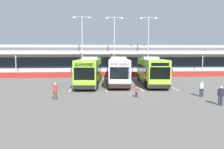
{
  "coord_description": "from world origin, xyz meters",
  "views": [
    {
      "loc": [
        -3.43,
        -25.72,
        4.37
      ],
      "look_at": [
        -1.25,
        3.0,
        1.6
      ],
      "focal_mm": 36.49,
      "sensor_mm": 36.0,
      "label": 1
    }
  ],
  "objects_px": {
    "coach_bus_centre": "(151,71)",
    "pedestrian_with_handbag": "(55,91)",
    "coach_bus_left_centre": "(119,71)",
    "pedestrian_in_dark_coat": "(202,88)",
    "lamp_post_west": "(82,42)",
    "pedestrian_near_bin": "(221,95)",
    "lamp_post_east": "(148,42)",
    "coach_bus_leftmost": "(90,72)",
    "pedestrian_child": "(137,92)",
    "lamp_post_centre": "(114,42)"
  },
  "relations": [
    {
      "from": "pedestrian_near_bin",
      "to": "lamp_post_west",
      "type": "relative_size",
      "value": 0.15
    },
    {
      "from": "coach_bus_leftmost",
      "to": "pedestrian_near_bin",
      "type": "relative_size",
      "value": 7.6
    },
    {
      "from": "coach_bus_centre",
      "to": "pedestrian_in_dark_coat",
      "type": "height_order",
      "value": "coach_bus_centre"
    },
    {
      "from": "coach_bus_centre",
      "to": "lamp_post_west",
      "type": "relative_size",
      "value": 1.12
    },
    {
      "from": "pedestrian_in_dark_coat",
      "to": "coach_bus_left_centre",
      "type": "bearing_deg",
      "value": 126.19
    },
    {
      "from": "coach_bus_leftmost",
      "to": "pedestrian_child",
      "type": "relative_size",
      "value": 12.26
    },
    {
      "from": "coach_bus_centre",
      "to": "pedestrian_with_handbag",
      "type": "relative_size",
      "value": 7.6
    },
    {
      "from": "coach_bus_centre",
      "to": "lamp_post_west",
      "type": "height_order",
      "value": "lamp_post_west"
    },
    {
      "from": "lamp_post_centre",
      "to": "lamp_post_east",
      "type": "xyz_separation_m",
      "value": [
        6.35,
        -0.39,
        0.0
      ]
    },
    {
      "from": "pedestrian_with_handbag",
      "to": "lamp_post_west",
      "type": "height_order",
      "value": "lamp_post_west"
    },
    {
      "from": "coach_bus_centre",
      "to": "pedestrian_in_dark_coat",
      "type": "xyz_separation_m",
      "value": [
        2.74,
        -9.49,
        -0.91
      ]
    },
    {
      "from": "pedestrian_with_handbag",
      "to": "pedestrian_in_dark_coat",
      "type": "height_order",
      "value": "same"
    },
    {
      "from": "coach_bus_leftmost",
      "to": "pedestrian_near_bin",
      "type": "height_order",
      "value": "coach_bus_leftmost"
    },
    {
      "from": "pedestrian_in_dark_coat",
      "to": "lamp_post_centre",
      "type": "bearing_deg",
      "value": 108.12
    },
    {
      "from": "pedestrian_near_bin",
      "to": "pedestrian_child",
      "type": "bearing_deg",
      "value": 148.07
    },
    {
      "from": "pedestrian_with_handbag",
      "to": "pedestrian_child",
      "type": "height_order",
      "value": "pedestrian_with_handbag"
    },
    {
      "from": "coach_bus_centre",
      "to": "pedestrian_with_handbag",
      "type": "xyz_separation_m",
      "value": [
        -11.5,
        -10.08,
        -0.93
      ]
    },
    {
      "from": "pedestrian_with_handbag",
      "to": "pedestrian_near_bin",
      "type": "bearing_deg",
      "value": -12.54
    },
    {
      "from": "coach_bus_leftmost",
      "to": "lamp_post_centre",
      "type": "height_order",
      "value": "lamp_post_centre"
    },
    {
      "from": "coach_bus_leftmost",
      "to": "pedestrian_child",
      "type": "distance_m",
      "value": 10.48
    },
    {
      "from": "coach_bus_centre",
      "to": "lamp_post_east",
      "type": "bearing_deg",
      "value": 78.98
    },
    {
      "from": "pedestrian_with_handbag",
      "to": "lamp_post_east",
      "type": "relative_size",
      "value": 0.15
    },
    {
      "from": "pedestrian_near_bin",
      "to": "lamp_post_east",
      "type": "height_order",
      "value": "lamp_post_east"
    },
    {
      "from": "pedestrian_child",
      "to": "lamp_post_centre",
      "type": "height_order",
      "value": "lamp_post_centre"
    },
    {
      "from": "pedestrian_in_dark_coat",
      "to": "lamp_post_centre",
      "type": "relative_size",
      "value": 0.15
    },
    {
      "from": "coach_bus_left_centre",
      "to": "lamp_post_west",
      "type": "bearing_deg",
      "value": 117.02
    },
    {
      "from": "pedestrian_near_bin",
      "to": "lamp_post_east",
      "type": "xyz_separation_m",
      "value": [
        -0.41,
        24.44,
        5.42
      ]
    },
    {
      "from": "pedestrian_in_dark_coat",
      "to": "lamp_post_east",
      "type": "height_order",
      "value": "lamp_post_east"
    },
    {
      "from": "coach_bus_leftmost",
      "to": "coach_bus_left_centre",
      "type": "relative_size",
      "value": 1.0
    },
    {
      "from": "coach_bus_leftmost",
      "to": "coach_bus_left_centre",
      "type": "xyz_separation_m",
      "value": [
        4.0,
        0.44,
        0.0
      ]
    },
    {
      "from": "lamp_post_east",
      "to": "pedestrian_with_handbag",
      "type": "bearing_deg",
      "value": -122.71
    },
    {
      "from": "coach_bus_leftmost",
      "to": "pedestrian_in_dark_coat",
      "type": "height_order",
      "value": "coach_bus_leftmost"
    },
    {
      "from": "pedestrian_with_handbag",
      "to": "coach_bus_leftmost",
      "type": "bearing_deg",
      "value": 73.55
    },
    {
      "from": "pedestrian_with_handbag",
      "to": "lamp_post_west",
      "type": "relative_size",
      "value": 0.15
    },
    {
      "from": "coach_bus_left_centre",
      "to": "pedestrian_with_handbag",
      "type": "relative_size",
      "value": 7.6
    },
    {
      "from": "coach_bus_leftmost",
      "to": "lamp_post_east",
      "type": "xyz_separation_m",
      "value": [
        10.71,
        11.23,
        4.5
      ]
    },
    {
      "from": "coach_bus_centre",
      "to": "lamp_post_centre",
      "type": "height_order",
      "value": "lamp_post_centre"
    },
    {
      "from": "coach_bus_leftmost",
      "to": "coach_bus_centre",
      "type": "relative_size",
      "value": 1.0
    },
    {
      "from": "coach_bus_left_centre",
      "to": "pedestrian_child",
      "type": "xyz_separation_m",
      "value": [
        0.76,
        -9.69,
        -1.24
      ]
    },
    {
      "from": "coach_bus_left_centre",
      "to": "pedestrian_in_dark_coat",
      "type": "relative_size",
      "value": 7.6
    },
    {
      "from": "coach_bus_centre",
      "to": "coach_bus_left_centre",
      "type": "bearing_deg",
      "value": 174.56
    },
    {
      "from": "coach_bus_left_centre",
      "to": "pedestrian_in_dark_coat",
      "type": "distance_m",
      "value": 12.33
    },
    {
      "from": "coach_bus_leftmost",
      "to": "lamp_post_centre",
      "type": "relative_size",
      "value": 1.12
    },
    {
      "from": "pedestrian_child",
      "to": "lamp_post_west",
      "type": "relative_size",
      "value": 0.09
    },
    {
      "from": "pedestrian_near_bin",
      "to": "lamp_post_centre",
      "type": "distance_m",
      "value": 26.29
    },
    {
      "from": "pedestrian_with_handbag",
      "to": "lamp_post_east",
      "type": "distance_m",
      "value": 25.89
    },
    {
      "from": "coach_bus_leftmost",
      "to": "pedestrian_near_bin",
      "type": "bearing_deg",
      "value": -49.92
    },
    {
      "from": "pedestrian_child",
      "to": "coach_bus_left_centre",
      "type": "bearing_deg",
      "value": 94.51
    },
    {
      "from": "coach_bus_left_centre",
      "to": "lamp_post_centre",
      "type": "relative_size",
      "value": 1.12
    },
    {
      "from": "pedestrian_with_handbag",
      "to": "lamp_post_west",
      "type": "xyz_separation_m",
      "value": [
        1.38,
        21.49,
        5.43
      ]
    }
  ]
}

